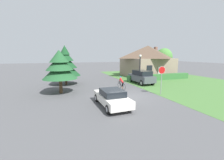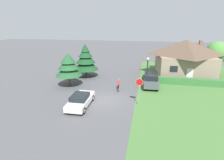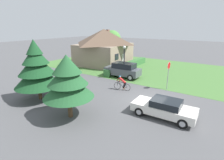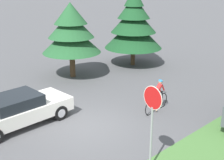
{
  "view_description": "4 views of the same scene",
  "coord_description": "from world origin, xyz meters",
  "px_view_note": "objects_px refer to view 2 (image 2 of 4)",
  "views": [
    {
      "loc": [
        -5.73,
        -12.61,
        3.96
      ],
      "look_at": [
        -0.7,
        1.67,
        1.43
      ],
      "focal_mm": 24.0,
      "sensor_mm": 36.0,
      "label": 1
    },
    {
      "loc": [
        4.38,
        -17.27,
        8.13
      ],
      "look_at": [
        0.38,
        2.55,
        1.58
      ],
      "focal_mm": 28.0,
      "sensor_mm": 36.0,
      "label": 2
    },
    {
      "loc": [
        -13.35,
        -5.14,
        6.29
      ],
      "look_at": [
        -1.17,
        3.07,
        1.68
      ],
      "focal_mm": 28.0,
      "sensor_mm": 36.0,
      "label": 3
    },
    {
      "loc": [
        9.25,
        -7.23,
        6.02
      ],
      "look_at": [
        -0.9,
        2.39,
        1.25
      ],
      "focal_mm": 50.0,
      "sensor_mm": 36.0,
      "label": 4
    }
  ],
  "objects_px": {
    "cyclist": "(119,85)",
    "parked_suv_right": "(151,80)",
    "conifer_tall_near": "(68,66)",
    "street_lamp": "(147,68)",
    "stop_sign": "(139,86)",
    "conifer_tall_far": "(86,60)",
    "cottage_house": "(184,57)",
    "deciduous_tree_right": "(217,53)",
    "sedan_left_lane": "(81,100)"
  },
  "relations": [
    {
      "from": "parked_suv_right",
      "to": "stop_sign",
      "type": "bearing_deg",
      "value": 165.83
    },
    {
      "from": "parked_suv_right",
      "to": "conifer_tall_far",
      "type": "distance_m",
      "value": 10.52
    },
    {
      "from": "street_lamp",
      "to": "deciduous_tree_right",
      "type": "height_order",
      "value": "deciduous_tree_right"
    },
    {
      "from": "sedan_left_lane",
      "to": "deciduous_tree_right",
      "type": "relative_size",
      "value": 0.82
    },
    {
      "from": "sedan_left_lane",
      "to": "street_lamp",
      "type": "relative_size",
      "value": 1.08
    },
    {
      "from": "cyclist",
      "to": "conifer_tall_near",
      "type": "distance_m",
      "value": 7.09
    },
    {
      "from": "parked_suv_right",
      "to": "conifer_tall_near",
      "type": "height_order",
      "value": "conifer_tall_near"
    },
    {
      "from": "parked_suv_right",
      "to": "street_lamp",
      "type": "bearing_deg",
      "value": 127.91
    },
    {
      "from": "cottage_house",
      "to": "sedan_left_lane",
      "type": "bearing_deg",
      "value": -135.32
    },
    {
      "from": "conifer_tall_near",
      "to": "street_lamp",
      "type": "bearing_deg",
      "value": 8.6
    },
    {
      "from": "cottage_house",
      "to": "street_lamp",
      "type": "distance_m",
      "value": 9.29
    },
    {
      "from": "conifer_tall_near",
      "to": "conifer_tall_far",
      "type": "bearing_deg",
      "value": 80.95
    },
    {
      "from": "cyclist",
      "to": "parked_suv_right",
      "type": "relative_size",
      "value": 0.4
    },
    {
      "from": "sedan_left_lane",
      "to": "parked_suv_right",
      "type": "xyz_separation_m",
      "value": [
        7.05,
        7.55,
        0.27
      ]
    },
    {
      "from": "stop_sign",
      "to": "sedan_left_lane",
      "type": "bearing_deg",
      "value": 19.08
    },
    {
      "from": "sedan_left_lane",
      "to": "conifer_tall_near",
      "type": "distance_m",
      "value": 7.01
    },
    {
      "from": "stop_sign",
      "to": "street_lamp",
      "type": "relative_size",
      "value": 0.7
    },
    {
      "from": "parked_suv_right",
      "to": "street_lamp",
      "type": "xyz_separation_m",
      "value": [
        -0.53,
        -0.45,
        1.68
      ]
    },
    {
      "from": "cyclist",
      "to": "deciduous_tree_right",
      "type": "xyz_separation_m",
      "value": [
        14.58,
        11.06,
        2.85
      ]
    },
    {
      "from": "sedan_left_lane",
      "to": "conifer_tall_far",
      "type": "xyz_separation_m",
      "value": [
        -2.97,
        10.18,
        2.1
      ]
    },
    {
      "from": "stop_sign",
      "to": "deciduous_tree_right",
      "type": "xyz_separation_m",
      "value": [
        11.85,
        14.78,
        1.51
      ]
    },
    {
      "from": "cottage_house",
      "to": "cyclist",
      "type": "distance_m",
      "value": 13.16
    },
    {
      "from": "cyclist",
      "to": "sedan_left_lane",
      "type": "bearing_deg",
      "value": 143.34
    },
    {
      "from": "stop_sign",
      "to": "conifer_tall_far",
      "type": "xyz_separation_m",
      "value": [
        -8.77,
        8.61,
        0.73
      ]
    },
    {
      "from": "cottage_house",
      "to": "stop_sign",
      "type": "distance_m",
      "value": 14.39
    },
    {
      "from": "sedan_left_lane",
      "to": "cottage_house",
      "type": "bearing_deg",
      "value": -42.02
    },
    {
      "from": "deciduous_tree_right",
      "to": "cyclist",
      "type": "bearing_deg",
      "value": -142.81
    },
    {
      "from": "cyclist",
      "to": "parked_suv_right",
      "type": "bearing_deg",
      "value": -66.8
    },
    {
      "from": "street_lamp",
      "to": "conifer_tall_near",
      "type": "height_order",
      "value": "conifer_tall_near"
    },
    {
      "from": "sedan_left_lane",
      "to": "conifer_tall_near",
      "type": "xyz_separation_m",
      "value": [
        -3.71,
        5.55,
        2.12
      ]
    },
    {
      "from": "sedan_left_lane",
      "to": "deciduous_tree_right",
      "type": "distance_m",
      "value": 24.22
    },
    {
      "from": "cyclist",
      "to": "stop_sign",
      "type": "bearing_deg",
      "value": -150.15
    },
    {
      "from": "street_lamp",
      "to": "conifer_tall_near",
      "type": "xyz_separation_m",
      "value": [
        -10.23,
        -1.55,
        0.17
      ]
    },
    {
      "from": "parked_suv_right",
      "to": "conifer_tall_near",
      "type": "xyz_separation_m",
      "value": [
        -10.76,
        -1.99,
        1.85
      ]
    },
    {
      "from": "conifer_tall_far",
      "to": "parked_suv_right",
      "type": "bearing_deg",
      "value": -14.69
    },
    {
      "from": "cottage_house",
      "to": "deciduous_tree_right",
      "type": "distance_m",
      "value": 5.72
    },
    {
      "from": "street_lamp",
      "to": "deciduous_tree_right",
      "type": "bearing_deg",
      "value": 39.71
    },
    {
      "from": "cyclist",
      "to": "deciduous_tree_right",
      "type": "distance_m",
      "value": 18.52
    },
    {
      "from": "cottage_house",
      "to": "sedan_left_lane",
      "type": "height_order",
      "value": "cottage_house"
    },
    {
      "from": "conifer_tall_far",
      "to": "sedan_left_lane",
      "type": "bearing_deg",
      "value": -73.71
    },
    {
      "from": "conifer_tall_near",
      "to": "deciduous_tree_right",
      "type": "height_order",
      "value": "deciduous_tree_right"
    },
    {
      "from": "cyclist",
      "to": "conifer_tall_near",
      "type": "xyz_separation_m",
      "value": [
        -6.77,
        0.28,
        2.09
      ]
    },
    {
      "from": "cyclist",
      "to": "street_lamp",
      "type": "relative_size",
      "value": 0.44
    },
    {
      "from": "stop_sign",
      "to": "conifer_tall_far",
      "type": "distance_m",
      "value": 12.31
    },
    {
      "from": "cyclist",
      "to": "conifer_tall_near",
      "type": "relative_size",
      "value": 0.4
    },
    {
      "from": "parked_suv_right",
      "to": "stop_sign",
      "type": "xyz_separation_m",
      "value": [
        -1.26,
        -5.99,
        1.09
      ]
    },
    {
      "from": "stop_sign",
      "to": "street_lamp",
      "type": "distance_m",
      "value": 5.62
    },
    {
      "from": "conifer_tall_far",
      "to": "street_lamp",
      "type": "bearing_deg",
      "value": -17.95
    },
    {
      "from": "street_lamp",
      "to": "conifer_tall_near",
      "type": "distance_m",
      "value": 10.35
    },
    {
      "from": "cottage_house",
      "to": "stop_sign",
      "type": "xyz_separation_m",
      "value": [
        -6.52,
        -12.8,
        -0.94
      ]
    }
  ]
}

